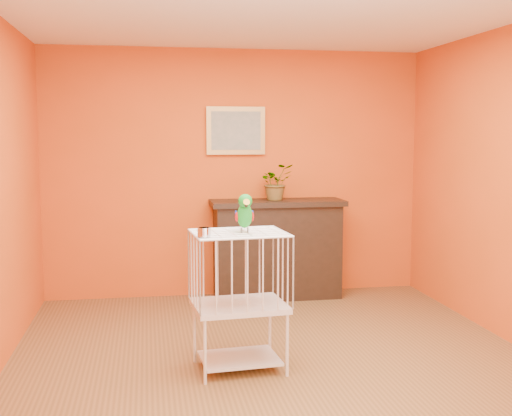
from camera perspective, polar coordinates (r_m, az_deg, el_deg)
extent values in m
plane|color=brown|center=(4.90, 1.97, -13.87)|extent=(4.50, 4.50, 0.00)
plane|color=#D64C14|center=(6.82, -1.83, 3.10)|extent=(4.00, 0.00, 4.00)
plane|color=#D64C14|center=(2.46, 12.77, -3.12)|extent=(4.00, 0.00, 4.00)
plane|color=white|center=(4.68, 2.10, 17.54)|extent=(4.50, 4.50, 0.00)
cube|color=black|center=(6.75, 1.88, -3.88)|extent=(1.30, 0.43, 0.98)
cube|color=black|center=(6.68, 1.90, 0.47)|extent=(1.39, 0.50, 0.05)
cube|color=black|center=(6.56, 2.23, -4.18)|extent=(0.91, 0.02, 0.49)
cube|color=#4D1E16|center=(6.67, -0.32, -4.95)|extent=(0.05, 0.20, 0.30)
cube|color=#2D5128|center=(6.69, 0.42, -4.92)|extent=(0.05, 0.20, 0.30)
cube|color=#4D1E16|center=(6.71, 1.24, -4.89)|extent=(0.05, 0.20, 0.30)
cube|color=#2D5128|center=(6.73, 2.15, -4.86)|extent=(0.05, 0.20, 0.30)
cube|color=#4D1E16|center=(6.75, 3.05, -4.83)|extent=(0.05, 0.20, 0.30)
imported|color=#26722D|center=(6.67, 1.76, 1.96)|extent=(0.43, 0.46, 0.29)
cube|color=#B0823E|center=(6.78, -1.81, 6.89)|extent=(0.62, 0.03, 0.50)
cube|color=gray|center=(6.76, -1.79, 6.89)|extent=(0.52, 0.01, 0.40)
cube|color=silver|center=(4.82, -1.48, -13.20)|extent=(0.59, 0.47, 0.02)
cube|color=silver|center=(4.70, -1.50, -8.69)|extent=(0.69, 0.56, 0.04)
cube|color=silver|center=(4.59, -1.52, -2.24)|extent=(0.69, 0.56, 0.01)
cylinder|color=silver|center=(4.50, -4.56, -12.67)|extent=(0.02, 0.02, 0.45)
cylinder|color=silver|center=(4.64, 2.79, -12.10)|extent=(0.02, 0.02, 0.45)
cylinder|color=silver|center=(4.93, -5.50, -10.98)|extent=(0.02, 0.02, 0.45)
cylinder|color=silver|center=(5.05, 1.24, -10.52)|extent=(0.02, 0.02, 0.45)
cylinder|color=silver|center=(4.38, -4.64, -2.15)|extent=(0.09, 0.09, 0.06)
cylinder|color=#59544C|center=(4.56, -1.29, -2.00)|extent=(0.01, 0.01, 0.04)
cylinder|color=#59544C|center=(4.57, -0.73, -1.99)|extent=(0.01, 0.01, 0.04)
ellipsoid|color=#0A8826|center=(4.55, -1.01, -0.68)|extent=(0.11, 0.16, 0.20)
ellipsoid|color=#0A8826|center=(4.51, -0.96, 0.63)|extent=(0.10, 0.11, 0.10)
cone|color=orange|center=(4.46, -0.88, 0.43)|extent=(0.05, 0.07, 0.06)
cone|color=black|center=(4.48, -0.90, 0.22)|extent=(0.03, 0.02, 0.03)
sphere|color=black|center=(4.49, -1.36, 0.74)|extent=(0.01, 0.01, 0.01)
sphere|color=black|center=(4.50, -0.50, 0.75)|extent=(0.01, 0.01, 0.01)
ellipsoid|color=#A50C0C|center=(4.56, -1.72, -0.79)|extent=(0.03, 0.06, 0.07)
ellipsoid|color=navy|center=(4.57, -0.34, -0.76)|extent=(0.03, 0.06, 0.07)
cone|color=#0A8826|center=(4.63, -1.12, -1.40)|extent=(0.07, 0.14, 0.11)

